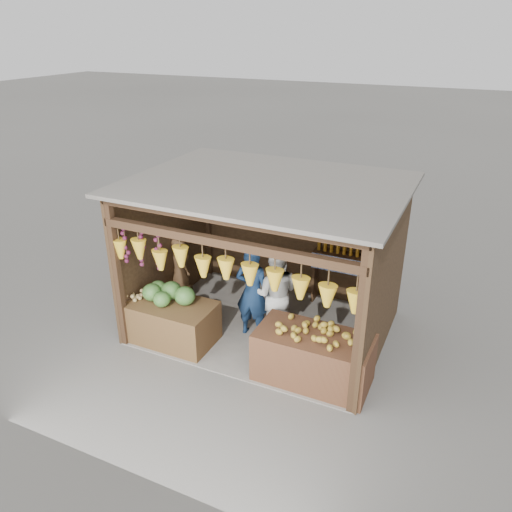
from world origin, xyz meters
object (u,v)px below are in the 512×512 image
Objects in this scene: woman_standing at (276,293)px; counter_right at (313,358)px; man_standing at (253,292)px; counter_left at (172,322)px; vendor_seated at (180,262)px.

counter_right is at bearing 123.37° from woman_standing.
man_standing is (-1.33, 0.72, 0.43)m from counter_right.
counter_left is 1.81m from woman_standing.
counter_right is 1.02× the size of woman_standing.
counter_right reaches higher than counter_left.
man_standing is 0.38m from woman_standing.
woman_standing is at bearing 138.68° from counter_right.
counter_right is 1.03× the size of man_standing.
man_standing is at bearing -162.52° from vendor_seated.
man_standing reaches higher than vendor_seated.
woman_standing is at bearing -160.35° from man_standing.
man_standing is 1.55× the size of vendor_seated.
counter_left is 0.87× the size of woman_standing.
counter_right is (2.49, -0.00, 0.05)m from counter_left.
counter_left is 2.49m from counter_right.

